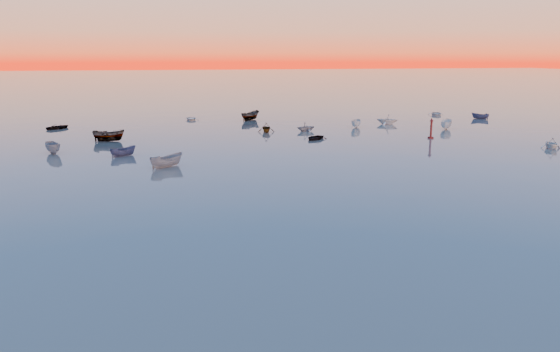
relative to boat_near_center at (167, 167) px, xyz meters
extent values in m
plane|color=#645C53|center=(5.84, 60.25, 0.00)|extent=(600.00, 600.00, 0.00)
imported|color=slate|center=(0.00, 0.00, 0.00)|extent=(3.34, 4.18, 1.34)
cylinder|color=#460F0F|center=(36.51, 12.69, 0.05)|extent=(0.83, 0.83, 0.28)
cylinder|color=#460F0F|center=(36.51, 12.69, 1.20)|extent=(0.29, 0.29, 2.39)
cone|color=#460F0F|center=(36.51, 12.69, 2.62)|extent=(0.55, 0.55, 0.46)
camera|label=1|loc=(0.15, -57.34, 11.60)|focal=35.00mm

